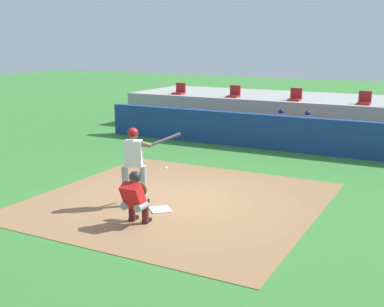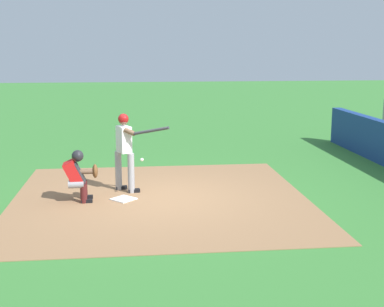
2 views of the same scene
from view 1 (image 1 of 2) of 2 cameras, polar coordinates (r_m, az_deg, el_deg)
name	(u,v)px [view 1 (image 1 of 2)]	position (r m, az deg, el deg)	size (l,w,h in m)	color
ground_plane	(178,201)	(11.76, -1.60, -5.43)	(80.00, 80.00, 0.00)	#387A33
dirt_infield	(178,200)	(11.76, -1.60, -5.40)	(6.40, 6.40, 0.01)	#936B47
home_plate	(160,210)	(11.10, -3.64, -6.44)	(0.44, 0.44, 0.02)	white
batter_at_plate	(135,161)	(11.22, -6.54, -0.90)	(0.92, 1.22, 1.80)	#99999E
catcher_crouched	(135,196)	(10.18, -6.51, -4.81)	(0.49, 1.72, 1.13)	gray
dugout_wall	(270,132)	(17.41, 8.95, 2.44)	(13.00, 0.30, 1.20)	navy
dugout_bench	(279,138)	(18.41, 9.93, 1.78)	(11.80, 0.44, 0.45)	olive
dugout_player_0	(280,127)	(18.16, 10.02, 3.07)	(0.49, 0.70, 1.30)	#939399
dugout_player_1	(306,129)	(17.90, 12.95, 2.79)	(0.49, 0.70, 1.30)	#939399
stands_platform	(305,113)	(21.55, 12.80, 4.52)	(15.00, 4.40, 1.40)	#9E9E99
stadium_seat_0	(180,91)	(22.00, -1.44, 7.18)	(0.46, 0.46, 0.48)	#A51E1E
stadium_seat_1	(234,94)	(20.86, 4.85, 6.83)	(0.46, 0.46, 0.48)	#A51E1E
stadium_seat_2	(295,97)	(20.00, 11.76, 6.36)	(0.46, 0.46, 0.48)	#A51E1E
stadium_seat_3	(364,101)	(19.44, 19.16, 5.75)	(0.46, 0.46, 0.48)	#A51E1E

